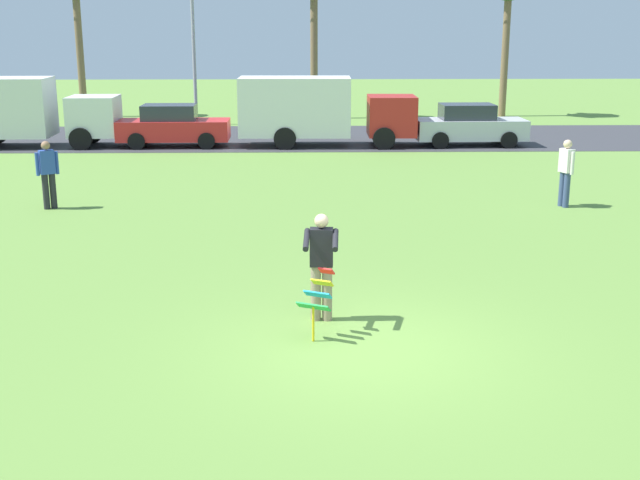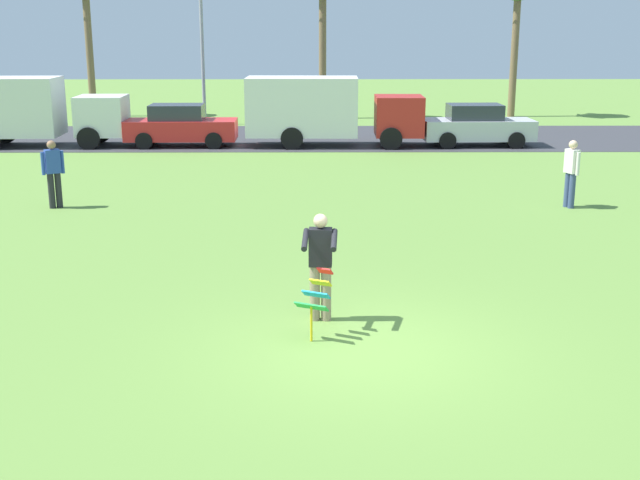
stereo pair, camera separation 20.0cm
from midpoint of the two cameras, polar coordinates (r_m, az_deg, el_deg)
ground_plane at (r=11.96m, az=3.49°, el=-7.59°), size 120.00×120.00×0.00m
road_strip at (r=34.11m, az=0.94°, el=7.16°), size 120.00×8.00×0.01m
person_kite_flyer at (r=12.74m, az=0.48°, el=-1.61°), size 0.56×0.67×1.73m
kite_held at (r=12.13m, az=0.20°, el=-3.91°), size 0.60×0.73×1.01m
parked_truck_white_box at (r=33.38m, az=-19.69°, el=8.57°), size 6.75×2.25×2.62m
parked_car_red at (r=32.02m, az=-9.53°, el=7.84°), size 4.23×1.88×1.60m
parked_truck_red_cab at (r=31.55m, az=0.45°, el=9.11°), size 6.74×2.20×2.62m
parked_car_silver at (r=32.25m, az=11.08°, el=7.82°), size 4.23×1.90×1.60m
streetlight_pole at (r=38.94m, az=-8.06°, el=13.87°), size 0.24×1.65×7.00m
person_walker_near at (r=21.81m, az=-17.86°, el=4.55°), size 0.51×0.37×1.73m
person_walker_far at (r=21.80m, az=17.38°, el=4.58°), size 0.33×0.54×1.73m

